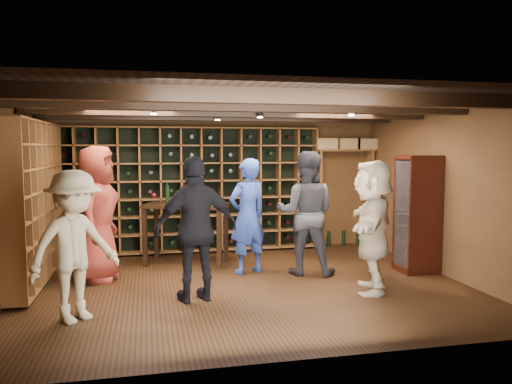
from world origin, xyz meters
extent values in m
plane|color=black|center=(0.00, 0.00, 0.00)|extent=(6.00, 6.00, 0.00)
plane|color=brown|center=(0.00, 2.50, 1.25)|extent=(6.00, 0.00, 6.00)
plane|color=brown|center=(0.00, -2.50, 1.25)|extent=(6.00, 0.00, 6.00)
plane|color=brown|center=(-3.00, 0.00, 1.25)|extent=(0.00, 5.00, 5.00)
plane|color=brown|center=(3.00, 0.00, 1.25)|extent=(0.00, 5.00, 5.00)
plane|color=black|center=(0.00, 0.00, 2.50)|extent=(6.00, 6.00, 0.00)
cube|color=black|center=(0.00, -1.60, 2.42)|extent=(5.90, 0.18, 0.16)
cube|color=black|center=(0.00, -0.50, 2.42)|extent=(5.90, 0.18, 0.16)
cube|color=black|center=(0.00, 0.60, 2.42)|extent=(5.90, 0.18, 0.16)
cube|color=black|center=(0.00, 1.70, 2.42)|extent=(5.90, 0.18, 0.16)
cylinder|color=black|center=(-1.20, 0.00, 2.39)|extent=(0.10, 0.10, 0.10)
cylinder|color=black|center=(0.30, 0.40, 2.39)|extent=(0.10, 0.10, 0.10)
cylinder|color=black|center=(1.40, -0.30, 2.39)|extent=(0.10, 0.10, 0.10)
cylinder|color=black|center=(-0.20, 1.20, 2.39)|extent=(0.10, 0.10, 0.10)
cube|color=brown|center=(-0.52, 2.33, 1.15)|extent=(4.65, 0.30, 2.20)
cube|color=black|center=(-0.52, 2.33, 1.15)|extent=(4.56, 0.02, 2.16)
cube|color=brown|center=(-2.83, 0.82, 1.15)|extent=(0.30, 2.65, 2.20)
cube|color=black|center=(-2.83, 0.82, 1.15)|extent=(0.29, 0.02, 2.16)
cube|color=brown|center=(2.40, 2.32, 1.85)|extent=(1.15, 0.32, 0.04)
cube|color=brown|center=(2.92, 2.32, 0.93)|extent=(0.05, 0.28, 1.85)
cube|color=brown|center=(1.88, 2.32, 0.93)|extent=(0.05, 0.28, 1.85)
cube|color=tan|center=(2.00, 2.32, 1.97)|extent=(0.40, 0.30, 0.20)
cube|color=tan|center=(2.45, 2.32, 1.97)|extent=(0.40, 0.30, 0.20)
cube|color=tan|center=(2.80, 2.32, 1.97)|extent=(0.40, 0.30, 0.20)
cube|color=black|center=(2.72, 0.20, 0.05)|extent=(0.55, 0.50, 0.10)
cube|color=black|center=(2.72, 0.20, 0.90)|extent=(0.55, 0.50, 1.70)
cube|color=white|center=(2.46, 0.20, 0.90)|extent=(0.01, 0.46, 1.60)
cube|color=black|center=(2.72, 0.20, 0.90)|extent=(0.50, 0.44, 0.02)
sphere|color=#59260C|center=(2.70, 0.20, 1.00)|extent=(0.18, 0.18, 0.18)
imported|color=navy|center=(0.17, 0.68, 0.87)|extent=(0.75, 0.63, 1.74)
imported|color=black|center=(1.01, 0.43, 0.92)|extent=(1.09, 0.99, 1.84)
imported|color=maroon|center=(-2.00, 0.70, 0.96)|extent=(0.79, 1.05, 1.93)
imported|color=black|center=(-0.72, -0.55, 0.90)|extent=(1.13, 0.67, 1.80)
imported|color=gray|center=(-2.09, -0.99, 0.83)|extent=(1.22, 1.15, 1.66)
imported|color=tan|center=(1.58, -0.63, 0.87)|extent=(1.11, 1.68, 1.74)
cube|color=black|center=(-0.69, 1.46, 0.96)|extent=(1.46, 1.08, 0.05)
cube|color=black|center=(-1.35, 1.42, 0.47)|extent=(0.08, 0.08, 0.94)
cube|color=black|center=(-0.22, 1.00, 0.47)|extent=(0.08, 0.08, 0.94)
cube|color=black|center=(-1.15, 1.93, 0.47)|extent=(0.08, 0.08, 0.94)
cube|color=black|center=(-0.03, 1.51, 0.47)|extent=(0.08, 0.08, 0.94)
cylinder|color=black|center=(-0.97, 1.63, 1.13)|extent=(0.07, 0.07, 0.28)
cylinder|color=black|center=(-0.72, 1.53, 1.13)|extent=(0.07, 0.07, 0.28)
cylinder|color=black|center=(-0.41, 1.42, 1.13)|extent=(0.07, 0.07, 0.28)
camera|label=1|loc=(-1.30, -6.62, 1.89)|focal=35.00mm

